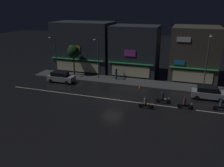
{
  "coord_description": "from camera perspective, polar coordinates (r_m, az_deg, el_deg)",
  "views": [
    {
      "loc": [
        8.75,
        -26.53,
        11.79
      ],
      "look_at": [
        -0.54,
        1.42,
        1.69
      ],
      "focal_mm": 36.85,
      "sensor_mm": 36.0,
      "label": 1
    }
  ],
  "objects": [
    {
      "name": "ground_plane",
      "position": [
        30.33,
        0.13,
        -3.96
      ],
      "size": [
        140.0,
        140.0,
        0.0
      ],
      "primitive_type": "plane",
      "color": "black"
    },
    {
      "name": "lane_divider_stripe",
      "position": [
        30.33,
        0.13,
        -3.95
      ],
      "size": [
        31.14,
        0.16,
        0.01
      ],
      "primitive_type": "cube",
      "color": "beige",
      "rests_on": "ground"
    },
    {
      "name": "sidewalk_far",
      "position": [
        37.19,
        3.83,
        0.51
      ],
      "size": [
        32.78,
        3.65,
        0.14
      ],
      "primitive_type": "cube",
      "color": "#424447",
      "rests_on": "ground"
    },
    {
      "name": "storefront_left_block",
      "position": [
        40.66,
        19.75,
        7.16
      ],
      "size": [
        7.37,
        8.01,
        8.55
      ],
      "color": "#4C443A",
      "rests_on": "ground"
    },
    {
      "name": "storefront_center_block",
      "position": [
        44.09,
        -6.91,
        9.19
      ],
      "size": [
        10.66,
        6.73,
        8.89
      ],
      "color": "#2D333D",
      "rests_on": "ground"
    },
    {
      "name": "storefront_right_block",
      "position": [
        40.73,
        5.72,
        8.16
      ],
      "size": [
        8.01,
        6.25,
        8.51
      ],
      "color": "#2D333D",
      "rests_on": "ground"
    },
    {
      "name": "streetlamp_west",
      "position": [
        40.37,
        -13.99,
        7.5
      ],
      "size": [
        0.44,
        1.64,
        6.82
      ],
      "color": "#47494C",
      "rests_on": "sidewalk_far"
    },
    {
      "name": "streetlamp_mid",
      "position": [
        37.51,
        -3.59,
        7.13
      ],
      "size": [
        0.44,
        1.64,
        6.76
      ],
      "color": "#47494C",
      "rests_on": "sidewalk_far"
    },
    {
      "name": "streetlamp_east",
      "position": [
        34.67,
        22.58,
        5.78
      ],
      "size": [
        0.44,
        1.64,
        7.94
      ],
      "color": "#47494C",
      "rests_on": "sidewalk_far"
    },
    {
      "name": "pedestrian_on_sidewalk",
      "position": [
        37.81,
        1.02,
        2.4
      ],
      "size": [
        0.4,
        0.4,
        1.94
      ],
      "rotation": [
        0.0,
        0.0,
        0.43
      ],
      "color": "#334766",
      "rests_on": "sidewalk_far"
    },
    {
      "name": "street_tree",
      "position": [
        40.06,
        -9.57,
        7.68
      ],
      "size": [
        2.16,
        2.16,
        5.14
      ],
      "color": "#473323",
      "rests_on": "sidewalk_far"
    },
    {
      "name": "parked_car_near_kerb",
      "position": [
        37.69,
        -12.57,
        1.61
      ],
      "size": [
        4.3,
        1.98,
        1.67
      ],
      "color": "#9EA0A5",
      "rests_on": "ground"
    },
    {
      "name": "parked_car_trailing",
      "position": [
        32.69,
        22.78,
        -2.14
      ],
      "size": [
        4.3,
        1.98,
        1.67
      ],
      "color": "#9EA0A5",
      "rests_on": "ground"
    },
    {
      "name": "motorcycle_lead",
      "position": [
        28.68,
        17.66,
        -4.93
      ],
      "size": [
        1.9,
        0.6,
        1.52
      ],
      "rotation": [
        0.0,
        0.0,
        3.06
      ],
      "color": "black",
      "rests_on": "ground"
    },
    {
      "name": "motorcycle_following",
      "position": [
        29.75,
        25.53,
        -5.07
      ],
      "size": [
        1.9,
        0.6,
        1.52
      ],
      "rotation": [
        0.0,
        0.0,
        0.06
      ],
      "color": "black",
      "rests_on": "ground"
    },
    {
      "name": "motorcycle_opposite_lane",
      "position": [
        27.78,
        8.41,
        -4.98
      ],
      "size": [
        1.9,
        0.6,
        1.52
      ],
      "rotation": [
        0.0,
        0.0,
        3.25
      ],
      "color": "black",
      "rests_on": "ground"
    },
    {
      "name": "motorcycle_trailing_far",
      "position": [
        29.6,
        12.56,
        -3.71
      ],
      "size": [
        1.9,
        0.6,
        1.52
      ],
      "rotation": [
        0.0,
        0.0,
        0.07
      ],
      "color": "black",
      "rests_on": "ground"
    },
    {
      "name": "traffic_cone",
      "position": [
        34.51,
        6.96,
        -0.72
      ],
      "size": [
        0.36,
        0.36,
        0.55
      ],
      "primitive_type": "cone",
      "color": "orange",
      "rests_on": "ground"
    }
  ]
}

